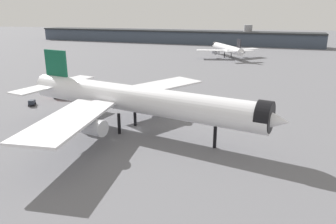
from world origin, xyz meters
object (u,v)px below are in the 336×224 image
airliner_near_gate (135,100)px  baggage_tug_wing (32,102)px  service_truck_front (61,94)px  airliner_far_taxiway (227,49)px

airliner_near_gate → baggage_tug_wing: size_ratio=19.06×
service_truck_front → baggage_tug_wing: 10.57m
airliner_near_gate → airliner_far_taxiway: size_ratio=1.60×
airliner_near_gate → service_truck_front: size_ratio=11.97×
airliner_far_taxiway → baggage_tug_wing: size_ratio=11.93×
service_truck_front → baggage_tug_wing: size_ratio=1.59×
airliner_far_taxiway → baggage_tug_wing: (-53.69, -121.91, -4.47)m
airliner_near_gate → baggage_tug_wing: airliner_near_gate is taller
airliner_far_taxiway → service_truck_front: (-49.06, -112.43, -3.85)m
airliner_near_gate → service_truck_front: (-33.64, 23.95, -6.40)m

